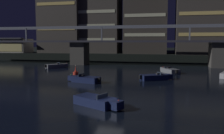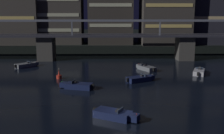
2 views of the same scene
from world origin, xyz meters
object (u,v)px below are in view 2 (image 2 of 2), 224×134
Objects in this scene: speedboat_mid_left at (77,86)px; speedboat_near_left at (146,68)px; speedboat_mid_center at (115,115)px; channel_buoy at (59,76)px; speedboat_mid_right at (140,79)px; river_bridge at (116,41)px; speedboat_far_center at (26,65)px; tower_west_tall at (60,7)px; speedboat_far_left at (199,72)px.

speedboat_near_left is at bearing 47.96° from speedboat_mid_left.
speedboat_near_left is at bearing 75.03° from speedboat_mid_center.
speedboat_near_left is 0.94× the size of speedboat_mid_left.
channel_buoy is (-8.99, 17.89, 0.06)m from speedboat_mid_center.
speedboat_mid_right is at bearing 74.41° from speedboat_mid_center.
channel_buoy is at bearing -117.81° from river_bridge.
speedboat_near_left is 24.43m from speedboat_far_center.
tower_west_tall is at bearing 83.34° from speedboat_far_center.
channel_buoy reaches higher than speedboat_mid_center.
channel_buoy is (5.64, -35.40, -12.16)m from tower_west_tall.
channel_buoy is at bearing -172.58° from speedboat_far_left.
tower_west_tall reaches higher than speedboat_mid_center.
speedboat_near_left is (5.60, -12.07, -3.95)m from river_bridge.
tower_west_tall is 4.35× the size of speedboat_near_left.
speedboat_mid_center is at bearing -58.10° from speedboat_far_center.
tower_west_tall is 12.03× the size of channel_buoy.
channel_buoy is at bearing 116.68° from speedboat_mid_center.
river_bridge is at bearing 88.40° from speedboat_mid_center.
speedboat_mid_right is at bearing 23.61° from speedboat_mid_left.
speedboat_mid_left is at bearing -132.04° from speedboat_near_left.
speedboat_far_center is at bearing -154.95° from river_bridge.
tower_west_tall reaches higher than speedboat_near_left.
speedboat_mid_left is (9.42, -41.61, -12.22)m from tower_west_tall.
tower_west_tall is at bearing 99.05° from channel_buoy.
speedboat_mid_center is (5.21, -11.68, 0.00)m from speedboat_mid_left.
river_bridge reaches higher than speedboat_far_left.
river_bridge reaches higher than speedboat_near_left.
tower_west_tall reaches higher than river_bridge.
speedboat_mid_right and speedboat_far_center have the same top height.
river_bridge reaches higher than speedboat_mid_center.
speedboat_far_center is at bearing -96.66° from tower_west_tall.
speedboat_mid_right is 25.20m from speedboat_far_center.
river_bridge is 21.32× the size of speedboat_near_left.
speedboat_far_center is (-17.56, 28.21, 0.00)m from speedboat_mid_center.
speedboat_mid_center is at bearing -126.72° from speedboat_far_left.
river_bridge is 21.06× the size of speedboat_mid_center.
speedboat_near_left is at bearing 23.92° from channel_buoy.
speedboat_near_left is at bearing -65.09° from river_bridge.
speedboat_mid_center is 20.02m from channel_buoy.
speedboat_mid_center is at bearing -104.97° from speedboat_near_left.
speedboat_far_left is 1.14× the size of speedboat_far_center.
speedboat_near_left and speedboat_mid_left have the same top height.
channel_buoy is (-15.63, -6.93, 0.06)m from speedboat_near_left.
channel_buoy reaches higher than speedboat_far_center.
tower_west_tall is (-15.66, 16.40, 8.28)m from river_bridge.
river_bridge is 4.90× the size of tower_west_tall.
speedboat_far_center is at bearing 129.71° from channel_buoy.
speedboat_near_left is at bearing -53.24° from tower_west_tall.
speedboat_mid_right is 13.58m from channel_buoy.
speedboat_mid_right is 0.97× the size of speedboat_far_left.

